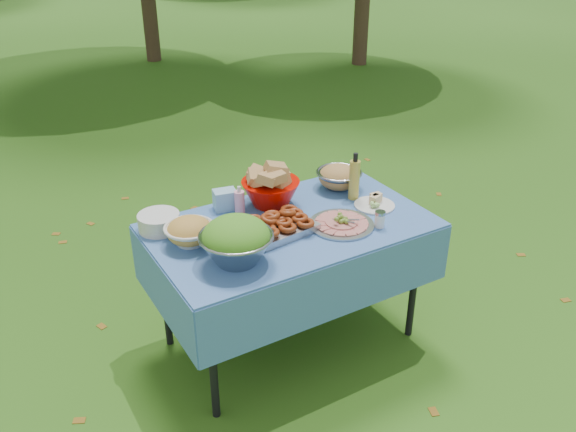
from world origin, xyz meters
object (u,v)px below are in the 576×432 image
object	(u,v)px
picnic_table	(290,284)
plate_stack	(159,222)
bread_bowl	(271,187)
charcuterie_platter	(342,219)
pasta_bowl_steel	(339,176)
salad_bowl	(236,240)
oil_bottle	(354,176)

from	to	relation	value
picnic_table	plate_stack	distance (m)	0.80
picnic_table	bread_bowl	world-z (taller)	bread_bowl
plate_stack	charcuterie_platter	size ratio (longest dim) A/B	0.63
picnic_table	pasta_bowl_steel	size ratio (longest dim) A/B	5.56
plate_stack	picnic_table	bearing A→B (deg)	-26.06
salad_bowl	plate_stack	world-z (taller)	salad_bowl
picnic_table	bread_bowl	bearing A→B (deg)	84.48
bread_bowl	charcuterie_platter	world-z (taller)	bread_bowl
bread_bowl	pasta_bowl_steel	size ratio (longest dim) A/B	1.23
oil_bottle	pasta_bowl_steel	bearing A→B (deg)	86.20
pasta_bowl_steel	charcuterie_platter	bearing A→B (deg)	-122.99
pasta_bowl_steel	charcuterie_platter	distance (m)	0.47
salad_bowl	pasta_bowl_steel	world-z (taller)	salad_bowl
picnic_table	oil_bottle	world-z (taller)	oil_bottle
bread_bowl	pasta_bowl_steel	distance (m)	0.45
salad_bowl	charcuterie_platter	world-z (taller)	salad_bowl
picnic_table	pasta_bowl_steel	xyz separation A→B (m)	(0.48, 0.25, 0.45)
bread_bowl	oil_bottle	world-z (taller)	oil_bottle
plate_stack	oil_bottle	size ratio (longest dim) A/B	0.78
salad_bowl	charcuterie_platter	bearing A→B (deg)	3.41
pasta_bowl_steel	oil_bottle	size ratio (longest dim) A/B	0.95
picnic_table	salad_bowl	world-z (taller)	salad_bowl
picnic_table	charcuterie_platter	bearing A→B (deg)	-33.47
salad_bowl	bread_bowl	distance (m)	0.62
bread_bowl	pasta_bowl_steel	world-z (taller)	bread_bowl
bread_bowl	oil_bottle	bearing A→B (deg)	-21.66
plate_stack	bread_bowl	xyz separation A→B (m)	(0.64, -0.04, 0.06)
charcuterie_platter	bread_bowl	bearing A→B (deg)	115.96
oil_bottle	bread_bowl	bearing A→B (deg)	158.34
bread_bowl	charcuterie_platter	distance (m)	0.46
salad_bowl	plate_stack	distance (m)	0.53
picnic_table	oil_bottle	distance (m)	0.70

